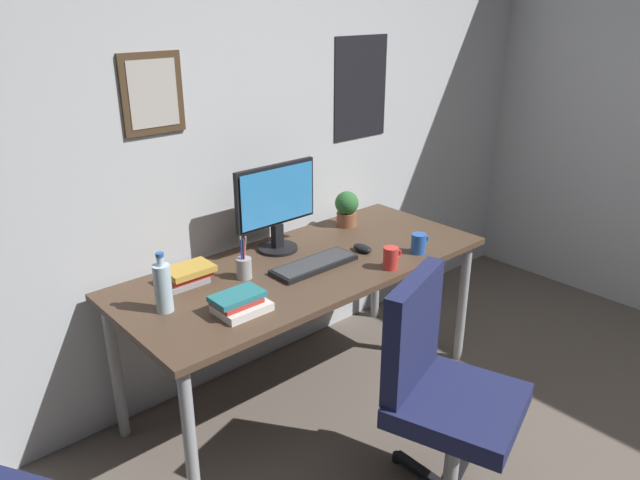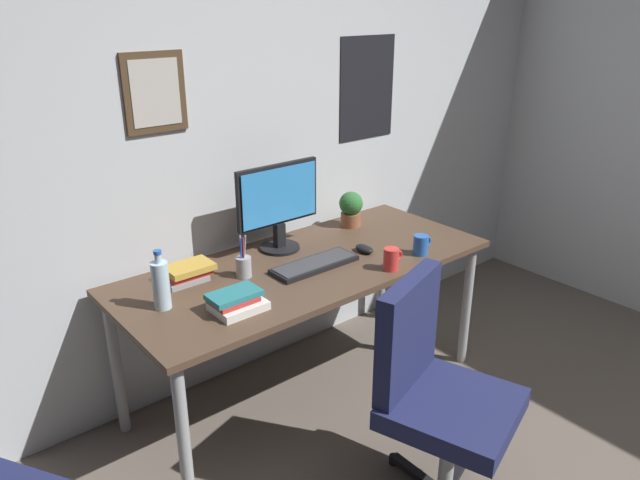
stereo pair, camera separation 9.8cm
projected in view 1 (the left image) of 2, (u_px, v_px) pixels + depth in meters
The scene contains 13 objects.
wall_back at pixel (259, 127), 3.00m from camera, with size 4.40×0.10×2.60m.
desk at pixel (306, 276), 2.86m from camera, with size 1.82×0.77×0.73m.
office_chair at pixel (439, 384), 2.29m from camera, with size 0.58×0.59×0.95m.
monitor at pixel (276, 204), 2.90m from camera, with size 0.46×0.20×0.43m.
keyboard at pixel (314, 264), 2.79m from camera, with size 0.43×0.15×0.03m.
computer_mouse at pixel (363, 248), 2.96m from camera, with size 0.06×0.11×0.04m.
water_bottle at pixel (163, 287), 2.37m from camera, with size 0.07×0.07×0.25m.
coffee_mug_near at pixel (419, 243), 2.94m from camera, with size 0.11×0.07×0.10m.
coffee_mug_far at pixel (391, 258), 2.76m from camera, with size 0.11×0.07×0.10m.
potted_plant at pixel (347, 208), 3.27m from camera, with size 0.13×0.13×0.19m.
pen_cup at pixel (244, 267), 2.67m from camera, with size 0.07×0.07×0.20m.
book_stack_left at pixel (187, 275), 2.63m from camera, with size 0.22×0.15×0.07m.
book_stack_right at pixel (240, 303), 2.39m from camera, with size 0.22×0.16×0.07m.
Camera 1 is at (-1.77, -0.29, 1.90)m, focal length 33.60 mm.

